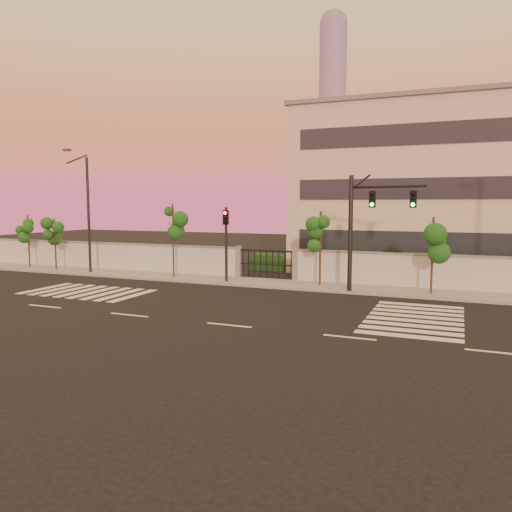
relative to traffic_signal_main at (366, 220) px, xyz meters
The scene contains 15 objects.
ground 10.84m from the traffic_signal_main, 112.79° to the right, with size 120.00×120.00×0.00m, color black.
sidewalk 5.77m from the traffic_signal_main, 161.94° to the left, with size 60.00×3.00×0.15m, color gray.
perimeter_wall 5.60m from the traffic_signal_main, 143.78° to the left, with size 60.00×0.36×2.20m.
hedge_row 6.99m from the traffic_signal_main, 116.25° to the left, with size 41.00×4.25×1.80m.
institutional_building 13.89m from the traffic_signal_main, 68.12° to the left, with size 24.40×12.40×12.25m.
distant_skyscraper 285.31m from the traffic_signal_main, 104.27° to the left, with size 16.00×16.00×118.00m.
road_markings 8.77m from the traffic_signal_main, 134.91° to the right, with size 57.00×7.62×0.02m.
street_tree_a 26.06m from the traffic_signal_main, behind, with size 1.44×1.15×4.19m.
street_tree_b 22.89m from the traffic_signal_main, behind, with size 1.44×1.14×3.92m.
street_tree_c 12.76m from the traffic_signal_main, behind, with size 1.37×1.09×5.01m.
street_tree_d 3.28m from the traffic_signal_main, 154.54° to the left, with size 1.52×1.21×4.57m.
street_tree_e 3.73m from the traffic_signal_main, 15.34° to the left, with size 1.55×1.23×4.31m.
traffic_signal_main is the anchor object (origin of this frame).
traffic_signal_secondary 8.82m from the traffic_signal_main, behind, with size 0.37×0.35×4.80m.
streetlight_west 19.60m from the traffic_signal_main, behind, with size 0.52×2.08×8.65m.
Camera 1 is at (8.72, -18.27, 5.00)m, focal length 35.00 mm.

